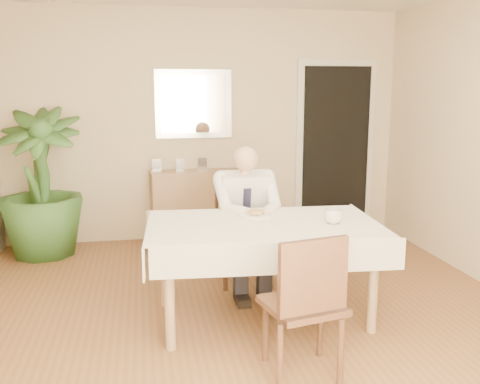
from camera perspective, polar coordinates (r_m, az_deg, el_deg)
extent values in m
plane|color=brown|center=(4.06, 0.93, -14.25)|extent=(5.00, 5.00, 0.00)
cube|color=beige|center=(6.15, -3.67, 7.04)|extent=(4.50, 0.02, 2.60)
cube|color=beige|center=(1.39, 22.18, -8.34)|extent=(4.50, 0.02, 2.60)
cube|color=silver|center=(1.36, 22.20, -2.11)|extent=(1.34, 0.02, 1.44)
cube|color=white|center=(1.38, 21.76, -1.92)|extent=(1.18, 0.02, 1.28)
cube|color=silver|center=(6.53, 10.07, 4.49)|extent=(0.96, 0.03, 2.10)
cube|color=black|center=(6.50, 10.16, 4.45)|extent=(0.80, 0.05, 1.95)
cube|color=silver|center=(6.10, -4.98, 9.34)|extent=(0.86, 0.03, 0.76)
cube|color=white|center=(6.08, -4.96, 9.33)|extent=(0.74, 0.02, 0.64)
cube|color=#8E6D4F|center=(3.97, 2.51, -3.76)|extent=(1.66, 1.00, 0.04)
cube|color=#EEE4C8|center=(3.96, 2.51, -3.40)|extent=(1.76, 1.11, 0.01)
cube|color=#EEE4C8|center=(3.53, 4.33, -7.08)|extent=(1.70, 0.13, 0.22)
cube|color=#EEE4C8|center=(4.46, 1.06, -3.13)|extent=(1.70, 0.13, 0.22)
cube|color=#EEE4C8|center=(3.89, -9.84, -5.44)|extent=(0.08, 1.00, 0.22)
cube|color=#EEE4C8|center=(4.26, 13.75, -4.16)|extent=(0.08, 1.00, 0.22)
cylinder|color=#8E6D4F|center=(3.64, -7.52, -11.38)|extent=(0.07, 0.07, 0.70)
cylinder|color=#8E6D4F|center=(3.97, 14.02, -9.69)|extent=(0.07, 0.07, 0.70)
cylinder|color=#8E6D4F|center=(4.34, -8.05, -7.66)|extent=(0.07, 0.07, 0.70)
cylinder|color=#8E6D4F|center=(4.62, 10.23, -6.56)|extent=(0.07, 0.07, 0.70)
cube|color=#422918|center=(4.79, 0.33, -4.31)|extent=(0.48, 0.48, 0.04)
cube|color=#422918|center=(4.92, -0.11, -0.70)|extent=(0.45, 0.07, 0.45)
cylinder|color=#422918|center=(4.65, -1.58, -7.92)|extent=(0.04, 0.04, 0.44)
cylinder|color=#422918|center=(4.72, 3.10, -7.63)|extent=(0.04, 0.04, 0.44)
cylinder|color=#422918|center=(5.01, -2.27, -6.49)|extent=(0.04, 0.04, 0.44)
cylinder|color=#422918|center=(5.08, 2.07, -6.26)|extent=(0.04, 0.04, 0.44)
cube|color=#422918|center=(3.33, 6.65, -11.92)|extent=(0.51, 0.51, 0.04)
cube|color=#422918|center=(3.06, 7.83, -8.90)|extent=(0.43, 0.13, 0.43)
cylinder|color=#422918|center=(3.22, 4.27, -17.25)|extent=(0.04, 0.04, 0.42)
cylinder|color=#422918|center=(3.33, 10.70, -16.46)|extent=(0.04, 0.04, 0.42)
cylinder|color=#422918|center=(3.54, 2.71, -14.47)|extent=(0.04, 0.04, 0.42)
cylinder|color=#422918|center=(3.64, 8.55, -13.88)|extent=(0.04, 0.04, 0.42)
cube|color=white|center=(4.68, 0.43, -1.05)|extent=(0.42, 0.31, 0.55)
cube|color=black|center=(4.57, 0.73, -1.74)|extent=(0.07, 0.08, 0.36)
cylinder|color=tan|center=(4.59, 0.54, 2.31)|extent=(0.09, 0.09, 0.08)
sphere|color=tan|center=(4.55, 0.60, 3.57)|extent=(0.21, 0.21, 0.21)
cube|color=black|center=(4.53, -0.34, -4.53)|extent=(0.13, 0.42, 0.13)
cube|color=black|center=(4.57, 2.14, -4.41)|extent=(0.13, 0.42, 0.13)
cube|color=black|center=(4.45, 0.08, -8.75)|extent=(0.11, 0.12, 0.45)
cube|color=black|center=(4.49, 2.61, -8.58)|extent=(0.11, 0.12, 0.45)
cube|color=black|center=(4.47, 0.22, -11.30)|extent=(0.11, 0.26, 0.07)
cube|color=black|center=(4.50, 2.77, -11.11)|extent=(0.11, 0.26, 0.07)
cylinder|color=white|center=(4.16, 1.64, -2.47)|extent=(0.26, 0.26, 0.02)
ellipsoid|color=olive|center=(4.15, 1.64, -2.18)|extent=(0.14, 0.14, 0.06)
cylinder|color=silver|center=(4.11, 2.36, -2.41)|extent=(0.01, 0.13, 0.01)
cylinder|color=silver|center=(4.09, 1.27, -2.46)|extent=(0.01, 0.13, 0.01)
imported|color=white|center=(3.98, 9.92, -2.61)|extent=(0.15, 0.15, 0.10)
cube|color=#8E6D4F|center=(6.09, -4.66, -1.52)|extent=(1.04, 0.43, 0.81)
cube|color=silver|center=(6.02, -8.90, 2.84)|extent=(0.10, 0.02, 0.14)
cube|color=silver|center=(6.00, -6.36, 2.89)|extent=(0.10, 0.02, 0.14)
cube|color=silver|center=(6.07, -4.04, 3.02)|extent=(0.10, 0.02, 0.14)
imported|color=#2A4F1F|center=(5.87, -20.53, 0.92)|extent=(0.94, 0.94, 1.54)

